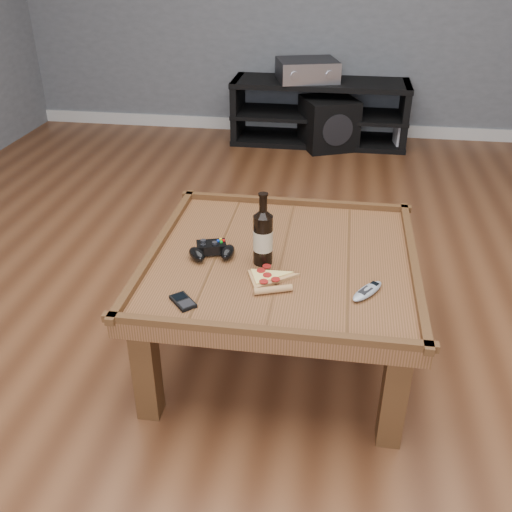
# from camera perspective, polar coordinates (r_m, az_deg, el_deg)

# --- Properties ---
(ground) EXTENTS (6.00, 6.00, 0.00)m
(ground) POSITION_cam_1_polar(r_m,az_deg,el_deg) (2.41, 2.39, -9.42)
(ground) COLOR #4D2916
(ground) RESTS_ON ground
(baseboard) EXTENTS (5.00, 0.02, 0.10)m
(baseboard) POSITION_cam_1_polar(r_m,az_deg,el_deg) (5.07, 6.36, 12.65)
(baseboard) COLOR silver
(baseboard) RESTS_ON ground
(coffee_table) EXTENTS (1.03, 1.03, 0.48)m
(coffee_table) POSITION_cam_1_polar(r_m,az_deg,el_deg) (2.19, 2.60, -1.43)
(coffee_table) COLOR #503217
(coffee_table) RESTS_ON ground
(media_console) EXTENTS (1.40, 0.45, 0.50)m
(media_console) POSITION_cam_1_polar(r_m,az_deg,el_deg) (4.79, 6.33, 14.06)
(media_console) COLOR black
(media_console) RESTS_ON ground
(beer_bottle) EXTENTS (0.07, 0.07, 0.28)m
(beer_bottle) POSITION_cam_1_polar(r_m,az_deg,el_deg) (2.06, 0.70, 2.04)
(beer_bottle) COLOR black
(beer_bottle) RESTS_ON coffee_table
(game_controller) EXTENTS (0.19, 0.16, 0.05)m
(game_controller) POSITION_cam_1_polar(r_m,az_deg,el_deg) (2.15, -4.43, 0.56)
(game_controller) COLOR black
(game_controller) RESTS_ON coffee_table
(pizza_slice) EXTENTS (0.22, 0.27, 0.02)m
(pizza_slice) POSITION_cam_1_polar(r_m,az_deg,el_deg) (2.00, 1.22, -2.32)
(pizza_slice) COLOR tan
(pizza_slice) RESTS_ON coffee_table
(smartphone) EXTENTS (0.11, 0.11, 0.01)m
(smartphone) POSITION_cam_1_polar(r_m,az_deg,el_deg) (1.90, -7.31, -4.52)
(smartphone) COLOR black
(smartphone) RESTS_ON coffee_table
(remote_control) EXTENTS (0.13, 0.16, 0.02)m
(remote_control) POSITION_cam_1_polar(r_m,az_deg,el_deg) (1.97, 11.07, -3.45)
(remote_control) COLOR #90979D
(remote_control) RESTS_ON coffee_table
(av_receiver) EXTENTS (0.54, 0.48, 0.16)m
(av_receiver) POSITION_cam_1_polar(r_m,az_deg,el_deg) (4.71, 5.15, 18.03)
(av_receiver) COLOR black
(av_receiver) RESTS_ON media_console
(subwoofer) EXTENTS (0.51, 0.51, 0.39)m
(subwoofer) POSITION_cam_1_polar(r_m,az_deg,el_deg) (4.69, 7.27, 13.04)
(subwoofer) COLOR black
(subwoofer) RESTS_ON ground
(game_console) EXTENTS (0.13, 0.19, 0.22)m
(game_console) POSITION_cam_1_polar(r_m,az_deg,el_deg) (4.78, 13.99, 11.54)
(game_console) COLOR gray
(game_console) RESTS_ON ground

